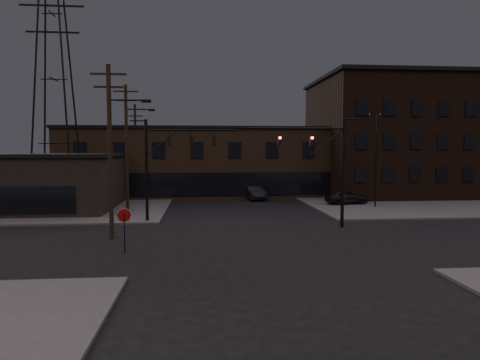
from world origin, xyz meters
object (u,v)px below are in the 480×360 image
(stop_sign, at_px, (124,220))
(car_crossing, at_px, (254,192))
(traffic_signal_far, at_px, (163,158))
(traffic_signal_near, at_px, (328,160))
(parked_car_lot_a, at_px, (347,197))
(parked_car_lot_b, at_px, (408,191))

(stop_sign, relative_size, car_crossing, 0.50)
(traffic_signal_far, xyz_separation_m, stop_sign, (-1.28, -9.99, -3.17))
(traffic_signal_near, distance_m, parked_car_lot_a, 13.68)
(car_crossing, bearing_deg, parked_car_lot_b, -11.93)
(car_crossing, bearing_deg, traffic_signal_far, -130.63)
(traffic_signal_near, bearing_deg, parked_car_lot_b, 48.87)
(traffic_signal_far, relative_size, stop_sign, 3.23)
(parked_car_lot_b, bearing_deg, traffic_signal_far, 103.82)
(traffic_signal_far, distance_m, stop_sign, 10.55)
(traffic_signal_near, xyz_separation_m, car_crossing, (-3.19, 17.78, -4.11))
(traffic_signal_far, bearing_deg, parked_car_lot_b, 26.42)
(stop_sign, height_order, parked_car_lot_a, stop_sign)
(traffic_signal_near, xyz_separation_m, traffic_signal_far, (-12.07, 3.50, 0.08))
(traffic_signal_near, bearing_deg, car_crossing, 100.17)
(parked_car_lot_a, relative_size, car_crossing, 0.86)
(traffic_signal_far, xyz_separation_m, parked_car_lot_b, (26.73, 13.29, -4.11))
(traffic_signal_far, distance_m, parked_car_lot_a, 19.96)
(traffic_signal_near, relative_size, parked_car_lot_a, 1.86)
(stop_sign, bearing_deg, traffic_signal_far, 82.68)
(stop_sign, distance_m, car_crossing, 26.33)
(traffic_signal_near, height_order, stop_sign, traffic_signal_near)
(traffic_signal_near, distance_m, stop_sign, 15.17)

